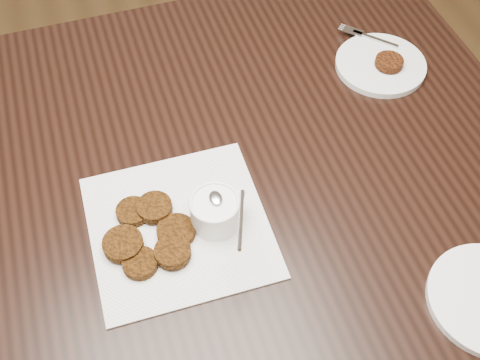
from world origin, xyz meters
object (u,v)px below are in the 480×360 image
plate_with_patty (381,62)px  table (159,277)px  napkin (179,227)px  sauce_ramekin (214,201)px

plate_with_patty → table: bearing=-166.4°
napkin → table: bearing=110.3°
plate_with_patty → sauce_ramekin: bearing=-148.9°
table → napkin: bearing=-69.7°
sauce_ramekin → plate_with_patty: bearing=31.1°
napkin → plate_with_patty: (0.51, 0.26, 0.01)m
sauce_ramekin → table: bearing=129.1°
table → plate_with_patty: plate_with_patty is taller
table → napkin: 0.40m
table → napkin: napkin is taller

